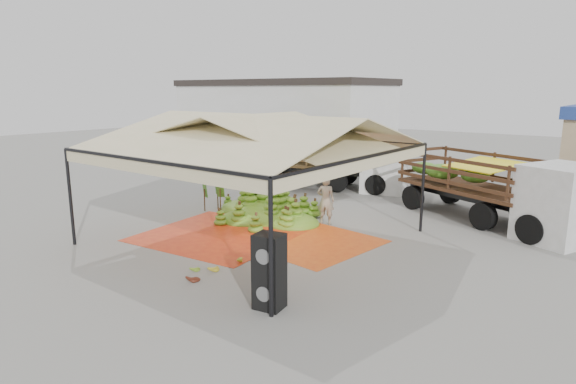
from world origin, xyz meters
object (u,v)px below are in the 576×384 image
Objects in this scene: truck_left at (338,157)px; vendor at (326,200)px; speaker_stack at (269,271)px; banana_heap at (269,203)px; truck_right at (499,183)px.

vendor is at bearing -78.86° from truck_left.
truck_left is (-5.99, 12.41, 0.66)m from speaker_stack.
banana_heap is 0.67× the size of truck_right.
vendor is 6.77m from truck_left.
speaker_stack is 7.05m from vendor.
truck_left is (-0.98, 6.45, 0.97)m from banana_heap.
vendor is 0.23× the size of truck_left.
speaker_stack is 10.51m from truck_right.
truck_right is at bearing -32.07° from truck_left.
truck_right reaches higher than speaker_stack.
truck_right reaches higher than vendor.
vendor is (2.24, 0.52, 0.34)m from banana_heap.
vendor reaches higher than banana_heap.
vendor is 6.19m from truck_right.
truck_left reaches higher than truck_right.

